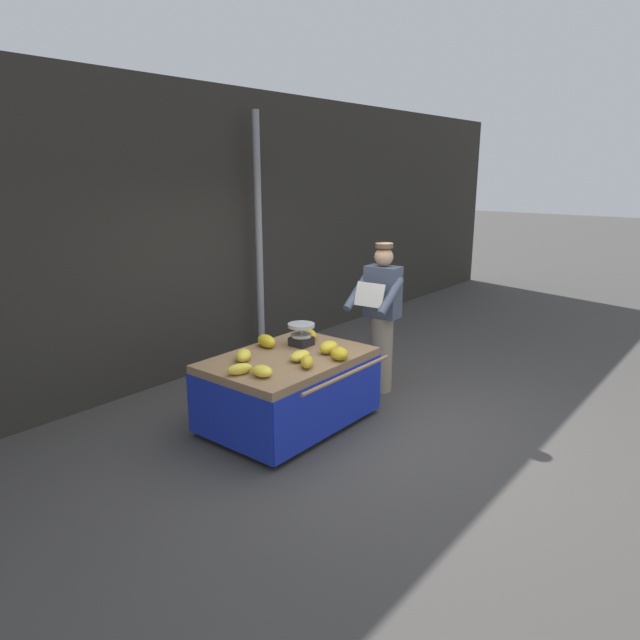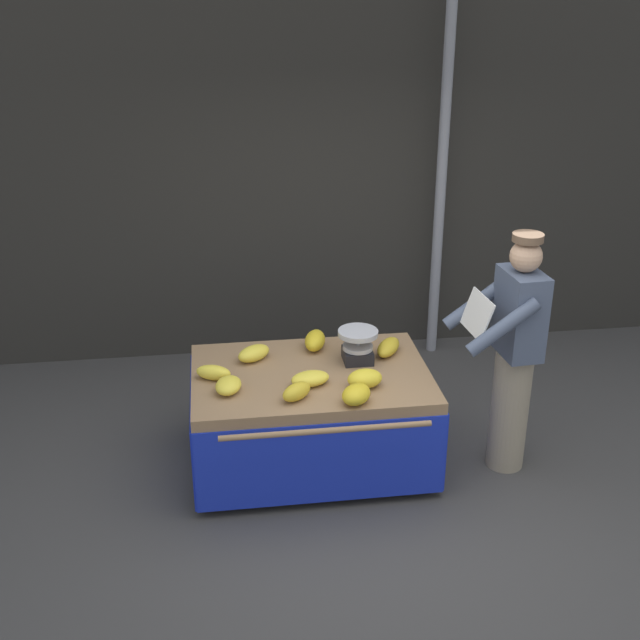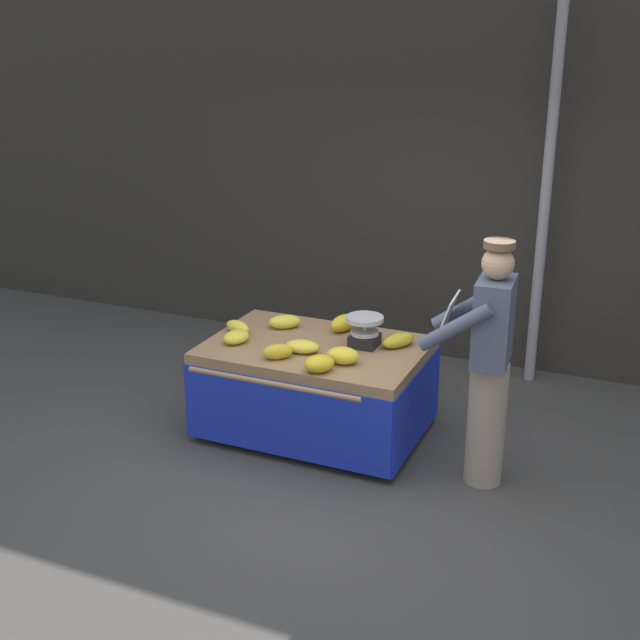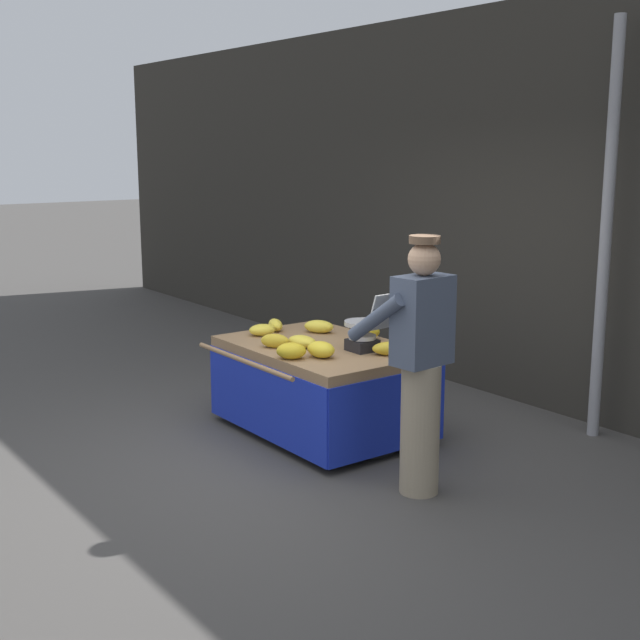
# 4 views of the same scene
# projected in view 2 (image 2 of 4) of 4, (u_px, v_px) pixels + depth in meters

# --- Properties ---
(ground_plane) EXTENTS (60.00, 60.00, 0.00)m
(ground_plane) POSITION_uv_depth(u_px,v_px,m) (398.00, 512.00, 5.23)
(ground_plane) COLOR #423F3D
(back_wall) EXTENTS (16.00, 0.24, 3.49)m
(back_wall) POSITION_uv_depth(u_px,v_px,m) (336.00, 157.00, 6.98)
(back_wall) COLOR #2D2B26
(back_wall) RESTS_ON ground
(street_pole) EXTENTS (0.09, 0.09, 3.21)m
(street_pole) POSITION_uv_depth(u_px,v_px,m) (441.00, 179.00, 6.84)
(street_pole) COLOR gray
(street_pole) RESTS_ON ground
(banana_cart) EXTENTS (1.64, 1.31, 0.72)m
(banana_cart) POSITION_uv_depth(u_px,v_px,m) (311.00, 398.00, 5.55)
(banana_cart) COLOR #93704C
(banana_cart) RESTS_ON ground
(weighing_scale) EXTENTS (0.28, 0.28, 0.23)m
(weighing_scale) POSITION_uv_depth(u_px,v_px,m) (358.00, 346.00, 5.59)
(weighing_scale) COLOR black
(weighing_scale) RESTS_ON banana_cart
(banana_bunch_0) EXTENTS (0.29, 0.21, 0.09)m
(banana_bunch_0) POSITION_uv_depth(u_px,v_px,m) (310.00, 379.00, 5.29)
(banana_bunch_0) COLOR yellow
(banana_bunch_0) RESTS_ON banana_cart
(banana_bunch_1) EXTENTS (0.26, 0.19, 0.10)m
(banana_bunch_1) POSITION_uv_depth(u_px,v_px,m) (213.00, 373.00, 5.36)
(banana_bunch_1) COLOR yellow
(banana_bunch_1) RESTS_ON banana_cart
(banana_bunch_2) EXTENTS (0.22, 0.26, 0.10)m
(banana_bunch_2) POSITION_uv_depth(u_px,v_px,m) (228.00, 385.00, 5.20)
(banana_bunch_2) COLOR yellow
(banana_bunch_2) RESTS_ON banana_cart
(banana_bunch_3) EXTENTS (0.27, 0.28, 0.12)m
(banana_bunch_3) POSITION_uv_depth(u_px,v_px,m) (356.00, 394.00, 5.07)
(banana_bunch_3) COLOR gold
(banana_bunch_3) RESTS_ON banana_cart
(banana_bunch_4) EXTENTS (0.25, 0.23, 0.11)m
(banana_bunch_4) POSITION_uv_depth(u_px,v_px,m) (297.00, 392.00, 5.11)
(banana_bunch_4) COLOR gold
(banana_bunch_4) RESTS_ON banana_cart
(banana_bunch_5) EXTENTS (0.21, 0.29, 0.13)m
(banana_bunch_5) POSITION_uv_depth(u_px,v_px,m) (315.00, 340.00, 5.80)
(banana_bunch_5) COLOR gold
(banana_bunch_5) RESTS_ON banana_cart
(banana_bunch_6) EXTENTS (0.26, 0.31, 0.10)m
(banana_bunch_6) POSITION_uv_depth(u_px,v_px,m) (388.00, 347.00, 5.72)
(banana_bunch_6) COLOR gold
(banana_bunch_6) RESTS_ON banana_cart
(banana_bunch_7) EXTENTS (0.29, 0.26, 0.11)m
(banana_bunch_7) POSITION_uv_depth(u_px,v_px,m) (254.00, 353.00, 5.63)
(banana_bunch_7) COLOR yellow
(banana_bunch_7) RESTS_ON banana_cart
(banana_bunch_8) EXTENTS (0.26, 0.20, 0.12)m
(banana_bunch_8) POSITION_uv_depth(u_px,v_px,m) (365.00, 379.00, 5.26)
(banana_bunch_8) COLOR yellow
(banana_bunch_8) RESTS_ON banana_cart
(vendor_person) EXTENTS (0.60, 0.54, 1.71)m
(vendor_person) POSITION_uv_depth(u_px,v_px,m) (513.00, 354.00, 5.40)
(vendor_person) COLOR gray
(vendor_person) RESTS_ON ground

